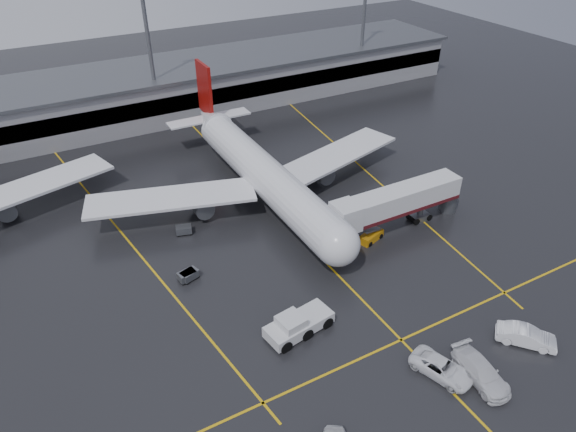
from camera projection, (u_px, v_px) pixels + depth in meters
ground at (294, 230)px, 68.42m from camera, size 220.00×220.00×0.00m
apron_line_centre at (294, 230)px, 68.41m from camera, size 0.25×90.00×0.02m
apron_line_stop at (401, 340)px, 52.32m from camera, size 60.00×0.25×0.02m
apron_line_left at (122, 234)px, 67.70m from camera, size 9.99×69.35×0.02m
apron_line_right at (362, 167)px, 82.96m from camera, size 7.57×69.64×0.02m
terminal at (173, 88)px, 101.10m from camera, size 122.00×19.00×8.60m
light_mast_mid at (149, 46)px, 89.16m from camera, size 3.00×1.20×25.45m
light_mast_right at (364, 16)px, 107.23m from camera, size 3.00×1.20×25.45m
main_airliner at (260, 171)px, 73.19m from camera, size 48.80×45.60×14.10m
jet_bridge at (398, 203)px, 66.63m from camera, size 19.90×3.40×6.05m
pushback_tractor at (297, 325)px, 52.68m from camera, size 7.52×4.03×2.56m
belt_loader at (371, 236)px, 66.28m from camera, size 3.79×2.52×2.22m
service_van_a at (442, 368)px, 48.32m from camera, size 4.50×6.47×1.64m
service_van_b at (481, 372)px, 47.83m from camera, size 3.30×6.69×1.87m
service_van_c at (526, 336)px, 51.48m from camera, size 5.29×5.58×1.88m
baggage_cart_a at (189, 275)px, 59.84m from camera, size 2.31×1.86×1.12m
baggage_cart_b at (187, 275)px, 59.74m from camera, size 2.21×1.65×1.12m
baggage_cart_c at (184, 230)px, 67.39m from camera, size 2.28×1.79×1.12m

